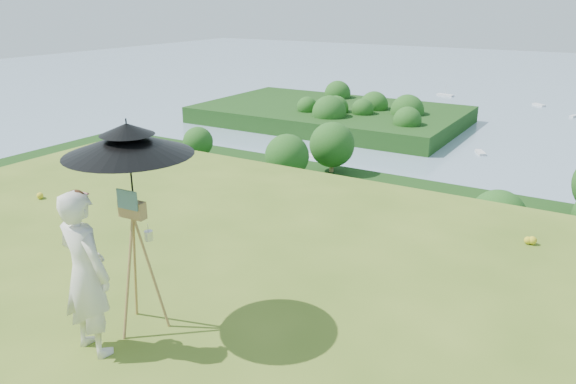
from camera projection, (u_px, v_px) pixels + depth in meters
The scene contains 11 objects.
ground at pixel (78, 338), 6.28m from camera, with size 14.00×14.00×0.00m, color #506A1E.
shoreline_tier at pixel (547, 296), 78.71m from camera, with size 170.00×28.00×8.00m, color #655E50.
peninsula at pixel (331, 107), 177.78m from camera, with size 90.00×60.00×12.00m, color black, non-canonical shape.
slope_trees at pixel (511, 277), 39.49m from camera, with size 110.00×50.00×6.00m, color #1B4B16, non-canonical shape.
harbor_town at pixel (554, 254), 76.59m from camera, with size 110.00×22.00×5.00m, color silver, non-canonical shape.
moored_boats at pixel (544, 142), 153.61m from camera, with size 140.00×140.00×0.70m, color silver, non-canonical shape.
wildflowers at pixel (96, 322), 6.46m from camera, with size 10.00×10.50×0.12m, color gold, non-canonical shape.
painter at pixel (85, 273), 5.78m from camera, with size 0.66×0.44×1.82m, color white.
field_easel at pixel (137, 260), 6.23m from camera, with size 0.64×0.64×1.68m, color #A87F46, non-canonical shape.
sun_umbrella at pixel (130, 168), 5.90m from camera, with size 1.36×1.36×1.05m, color black, non-canonical shape.
painter_cap at pixel (75, 195), 5.50m from camera, with size 0.19×0.23×0.10m, color #D67575, non-canonical shape.
Camera 1 is at (4.80, -3.41, 3.60)m, focal length 35.00 mm.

